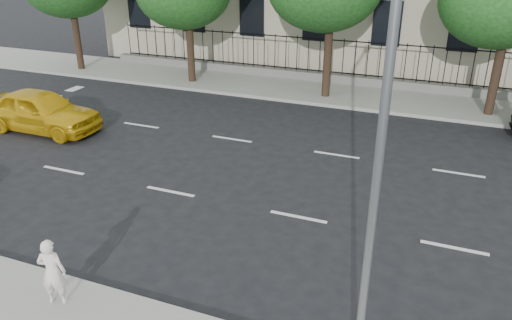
% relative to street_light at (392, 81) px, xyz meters
% --- Properties ---
extents(ground, '(120.00, 120.00, 0.00)m').
position_rel_street_light_xyz_m(ground, '(-2.50, 1.77, -5.15)').
color(ground, black).
rests_on(ground, ground).
extents(far_sidewalk, '(60.00, 4.00, 0.15)m').
position_rel_street_light_xyz_m(far_sidewalk, '(-2.50, 15.77, -5.07)').
color(far_sidewalk, gray).
rests_on(far_sidewalk, ground).
extents(lane_markings, '(49.60, 4.62, 0.01)m').
position_rel_street_light_xyz_m(lane_markings, '(-2.50, 6.52, -5.14)').
color(lane_markings, silver).
rests_on(lane_markings, ground).
extents(iron_fence, '(30.00, 0.50, 2.20)m').
position_rel_street_light_xyz_m(iron_fence, '(-2.50, 17.47, -4.50)').
color(iron_fence, slate).
rests_on(iron_fence, far_sidewalk).
extents(street_light, '(0.25, 3.32, 8.05)m').
position_rel_street_light_xyz_m(street_light, '(0.00, 0.00, 0.00)').
color(street_light, slate).
rests_on(street_light, near_sidewalk).
extents(yellow_taxi, '(4.77, 1.94, 1.62)m').
position_rel_street_light_xyz_m(yellow_taxi, '(-13.72, 6.90, -4.34)').
color(yellow_taxi, gold).
rests_on(yellow_taxi, ground).
extents(woman_near, '(0.63, 0.52, 1.50)m').
position_rel_street_light_xyz_m(woman_near, '(-6.03, -1.00, -4.25)').
color(woman_near, white).
rests_on(woman_near, near_sidewalk).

